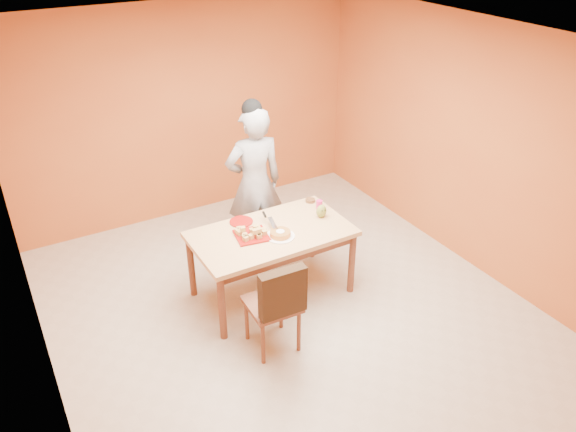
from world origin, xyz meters
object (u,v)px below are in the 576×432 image
dining_table (271,240)px  person (254,184)px  dining_chair (273,303)px  red_dinner_plate (241,222)px  pastry_platter (252,236)px  egg_ornament (321,211)px  magenta_glass (319,205)px  sponge_cake (280,234)px  checker_tin (310,200)px

dining_table → person: (0.22, 0.81, 0.23)m
dining_chair → red_dinner_plate: 1.10m
dining_table → pastry_platter: pastry_platter is taller
pastry_platter → dining_table: bearing=-5.6°
egg_ornament → dining_table: bearing=-167.8°
dining_table → egg_ornament: 0.62m
dining_chair → pastry_platter: size_ratio=3.13×
person → magenta_glass: 0.79m
egg_ornament → magenta_glass: 0.19m
red_dinner_plate → egg_ornament: size_ratio=1.71×
pastry_platter → sponge_cake: sponge_cake is taller
pastry_platter → red_dinner_plate: pastry_platter is taller
dining_table → egg_ornament: (0.60, 0.00, 0.17)m
dining_table → egg_ornament: size_ratio=11.22×
pastry_platter → egg_ornament: bearing=-1.4°
dining_table → checker_tin: (0.68, 0.35, 0.11)m
dining_chair → egg_ornament: bearing=39.3°
pastry_platter → magenta_glass: (0.89, 0.15, 0.04)m
sponge_cake → magenta_glass: magenta_glass is taller
red_dinner_plate → checker_tin: size_ratio=2.27×
pastry_platter → egg_ornament: size_ratio=2.20×
checker_tin → pastry_platter: bearing=-159.7°
person → pastry_platter: 0.91m
dining_chair → checker_tin: (1.06, 1.08, 0.27)m
dining_chair → checker_tin: bearing=48.1°
sponge_cake → dining_chair: bearing=-124.4°
sponge_cake → person: bearing=78.6°
dining_chair → egg_ornament: 1.26m
dining_table → sponge_cake: sponge_cake is taller
person → sponge_cake: size_ratio=8.71×
dining_chair → pastry_platter: bearing=80.0°
dining_chair → person: 1.69m
egg_ornament → dining_chair: bearing=-131.2°
dining_table → magenta_glass: (0.68, 0.17, 0.14)m
pastry_platter → checker_tin: size_ratio=2.91×
pastry_platter → checker_tin: 0.95m
red_dinner_plate → sponge_cake: sponge_cake is taller
sponge_cake → checker_tin: bearing=36.4°
pastry_platter → red_dinner_plate: size_ratio=1.28×
dining_chair → sponge_cake: (0.41, 0.60, 0.29)m
dining_table → person: size_ratio=0.89×
egg_ornament → red_dinner_plate: bearing=169.6°
person → pastry_platter: size_ratio=5.74×
person → sponge_cake: (-0.19, -0.93, -0.10)m
dining_table → dining_chair: (-0.38, -0.73, -0.16)m
egg_ornament → checker_tin: 0.36m
dining_chair → red_dinner_plate: dining_chair is taller
person → magenta_glass: size_ratio=18.53×
person → pastry_platter: (-0.43, -0.78, -0.13)m
pastry_platter → magenta_glass: magenta_glass is taller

